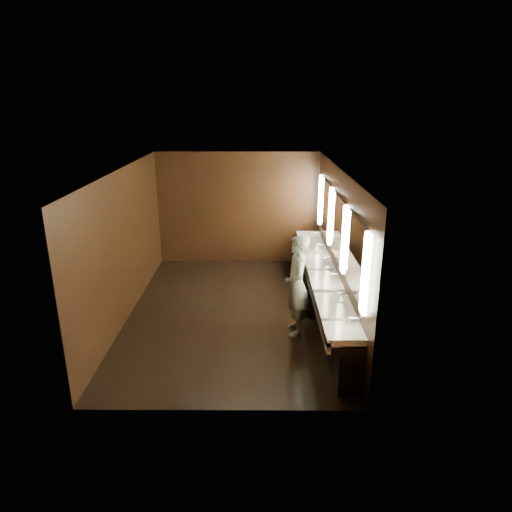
% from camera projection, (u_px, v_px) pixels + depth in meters
% --- Properties ---
extents(floor, '(6.00, 6.00, 0.00)m').
position_uv_depth(floor, '(232.00, 312.00, 9.02)').
color(floor, black).
rests_on(floor, ground).
extents(ceiling, '(4.00, 6.00, 0.02)m').
position_uv_depth(ceiling, '(230.00, 170.00, 8.10)').
color(ceiling, '#2D2D2B').
rests_on(ceiling, wall_back).
extents(wall_back, '(4.00, 0.02, 2.80)m').
position_uv_depth(wall_back, '(238.00, 209.00, 11.40)').
color(wall_back, black).
rests_on(wall_back, floor).
extents(wall_front, '(4.00, 0.02, 2.80)m').
position_uv_depth(wall_front, '(217.00, 317.00, 5.72)').
color(wall_front, black).
rests_on(wall_front, floor).
extents(wall_left, '(0.02, 6.00, 2.80)m').
position_uv_depth(wall_left, '(125.00, 245.00, 8.57)').
color(wall_left, black).
rests_on(wall_left, floor).
extents(wall_right, '(0.02, 6.00, 2.80)m').
position_uv_depth(wall_right, '(337.00, 245.00, 8.55)').
color(wall_right, black).
rests_on(wall_right, floor).
extents(sink_counter, '(0.55, 5.40, 1.01)m').
position_uv_depth(sink_counter, '(324.00, 289.00, 8.85)').
color(sink_counter, black).
rests_on(sink_counter, floor).
extents(mirror_band, '(0.06, 5.03, 1.15)m').
position_uv_depth(mirror_band, '(337.00, 227.00, 8.44)').
color(mirror_band, '#FCF5C9').
rests_on(mirror_band, wall_right).
extents(person, '(0.45, 0.67, 1.82)m').
position_uv_depth(person, '(297.00, 285.00, 7.97)').
color(person, '#89B0CD').
rests_on(person, floor).
extents(trash_bin, '(0.43, 0.43, 0.51)m').
position_uv_depth(trash_bin, '(313.00, 304.00, 8.79)').
color(trash_bin, black).
rests_on(trash_bin, floor).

